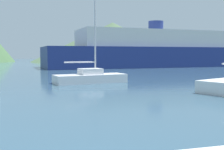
{
  "coord_description": "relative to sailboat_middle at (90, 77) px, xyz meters",
  "views": [
    {
      "loc": [
        -1.75,
        2.0,
        2.15
      ],
      "look_at": [
        0.88,
        14.0,
        1.2
      ],
      "focal_mm": 45.0,
      "sensor_mm": 36.0,
      "label": 1
    }
  ],
  "objects": [
    {
      "name": "hill_central",
      "position": [
        13.2,
        52.25,
        4.68
      ],
      "size": [
        42.09,
        42.09,
        10.24
      ],
      "color": "#4C6647",
      "rests_on": "ground_plane"
    },
    {
      "name": "sailboat_middle",
      "position": [
        0.0,
        0.0,
        0.0
      ],
      "size": [
        5.52,
        3.01,
        7.83
      ],
      "rotation": [
        0.0,
        0.0,
        0.24
      ],
      "color": "silver",
      "rests_on": "ground_plane"
    },
    {
      "name": "ferry_distant",
      "position": [
        14.05,
        23.34,
        2.12
      ],
      "size": [
        36.96,
        14.15,
        7.39
      ],
      "rotation": [
        0.0,
        0.0,
        0.13
      ],
      "color": "navy",
      "rests_on": "ground_plane"
    }
  ]
}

